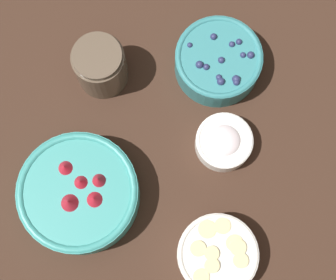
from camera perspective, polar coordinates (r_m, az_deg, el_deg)
ground_plane at (r=1.05m, az=-3.18°, el=-2.41°), size 4.00×4.00×0.00m
bowl_strawberries at (r=1.01m, az=-9.03°, el=-5.37°), size 0.21×0.21×0.09m
bowl_blueberries at (r=1.07m, az=5.12°, el=8.01°), size 0.16×0.16×0.07m
bowl_bananas at (r=1.00m, az=5.03°, el=-11.52°), size 0.14×0.14×0.06m
bowl_cream at (r=1.03m, az=5.70°, el=-0.19°), size 0.10×0.10×0.05m
jar_chocolate at (r=1.05m, az=-6.87°, el=7.43°), size 0.10×0.10×0.11m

